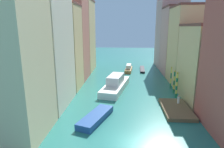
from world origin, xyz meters
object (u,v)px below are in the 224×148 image
object	(u,v)px
mooring_pole_0	(177,85)
mooring_pole_1	(174,82)
vaporetto_white	(116,84)
mooring_pole_2	(171,77)
gondola_black	(142,69)
waterfront_dock	(176,109)
person_on_dock	(179,100)
motorboat_0	(96,117)
motorboat_1	(129,69)

from	to	relation	value
mooring_pole_0	mooring_pole_1	bearing A→B (deg)	86.97
vaporetto_white	mooring_pole_2	bearing A→B (deg)	6.93
mooring_pole_1	gondola_black	size ratio (longest dim) A/B	0.53
gondola_black	vaporetto_white	bearing A→B (deg)	-110.73
waterfront_dock	mooring_pole_0	xyz separation A→B (m)	(1.40, 5.87, 2.18)
person_on_dock	mooring_pole_1	xyz separation A→B (m)	(0.79, 6.52, 1.15)
mooring_pole_1	vaporetto_white	bearing A→B (deg)	171.23
waterfront_dock	motorboat_0	xyz separation A→B (m)	(-11.89, -3.89, 0.17)
waterfront_dock	vaporetto_white	xyz separation A→B (m)	(-9.79, 9.95, 0.83)
mooring_pole_0	mooring_pole_2	world-z (taller)	mooring_pole_0
mooring_pole_0	motorboat_1	distance (m)	22.89
motorboat_1	person_on_dock	bearing A→B (deg)	-73.54
waterfront_dock	mooring_pole_0	size ratio (longest dim) A/B	1.62
motorboat_0	gondola_black	bearing A→B (deg)	74.25
mooring_pole_2	motorboat_1	xyz separation A→B (m)	(-8.43, 15.83, -1.62)
waterfront_dock	mooring_pole_2	distance (m)	11.65
mooring_pole_0	vaporetto_white	bearing A→B (deg)	159.97
gondola_black	mooring_pole_2	bearing A→B (deg)	-75.91
vaporetto_white	motorboat_1	size ratio (longest dim) A/B	1.76
gondola_black	motorboat_1	distance (m)	4.38
motorboat_0	motorboat_1	distance (m)	31.48
mooring_pole_1	vaporetto_white	distance (m)	11.52
waterfront_dock	motorboat_1	world-z (taller)	motorboat_1
waterfront_dock	mooring_pole_1	world-z (taller)	mooring_pole_1
motorboat_0	motorboat_1	world-z (taller)	motorboat_1
motorboat_0	person_on_dock	bearing A→B (deg)	23.79
mooring_pole_0	mooring_pole_2	distance (m)	5.48
mooring_pole_0	motorboat_1	xyz separation A→B (m)	(-8.19, 21.30, -1.70)
mooring_pole_2	vaporetto_white	world-z (taller)	mooring_pole_2
mooring_pole_0	gondola_black	world-z (taller)	mooring_pole_0
waterfront_dock	vaporetto_white	world-z (taller)	vaporetto_white
mooring_pole_1	waterfront_dock	bearing A→B (deg)	-100.55
mooring_pole_2	motorboat_1	distance (m)	18.01
mooring_pole_0	motorboat_0	size ratio (longest dim) A/B	0.63
mooring_pole_1	motorboat_1	bearing A→B (deg)	113.67
mooring_pole_0	vaporetto_white	size ratio (longest dim) A/B	0.36
person_on_dock	mooring_pole_1	bearing A→B (deg)	83.12
mooring_pole_0	mooring_pole_2	xyz separation A→B (m)	(0.24, 5.47, -0.08)
mooring_pole_2	motorboat_0	world-z (taller)	mooring_pole_2
mooring_pole_2	motorboat_1	size ratio (longest dim) A/B	0.62
mooring_pole_1	motorboat_1	world-z (taller)	mooring_pole_1
vaporetto_white	gondola_black	size ratio (longest dim) A/B	1.54
person_on_dock	vaporetto_white	xyz separation A→B (m)	(-10.54, 8.27, -0.07)
mooring_pole_0	vaporetto_white	distance (m)	12.00
mooring_pole_1	mooring_pole_0	bearing A→B (deg)	-93.03
mooring_pole_1	motorboat_0	distance (m)	18.16
motorboat_1	mooring_pole_1	bearing A→B (deg)	-66.33
person_on_dock	mooring_pole_2	bearing A→B (deg)	84.66
mooring_pole_1	motorboat_0	bearing A→B (deg)	-137.98
gondola_black	person_on_dock	bearing A→B (deg)	-82.72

